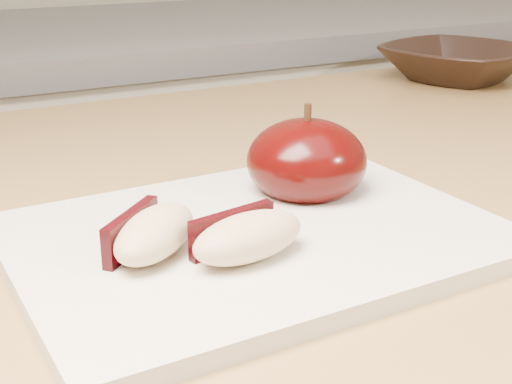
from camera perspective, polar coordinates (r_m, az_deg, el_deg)
back_cabinet at (r=1.37m, az=-13.73°, el=-7.08°), size 2.40×0.62×0.94m
cutting_board at (r=0.46m, az=0.00°, el=-3.65°), size 0.30×0.22×0.01m
apple_half at (r=0.52m, az=4.06°, el=2.48°), size 0.11×0.11×0.07m
apple_wedge_a at (r=0.42m, az=-8.30°, el=-3.26°), size 0.08×0.08×0.03m
apple_wedge_b at (r=0.41m, az=-0.76°, el=-3.55°), size 0.08×0.05×0.03m
bowl at (r=1.00m, az=15.79°, el=9.91°), size 0.23×0.23×0.05m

